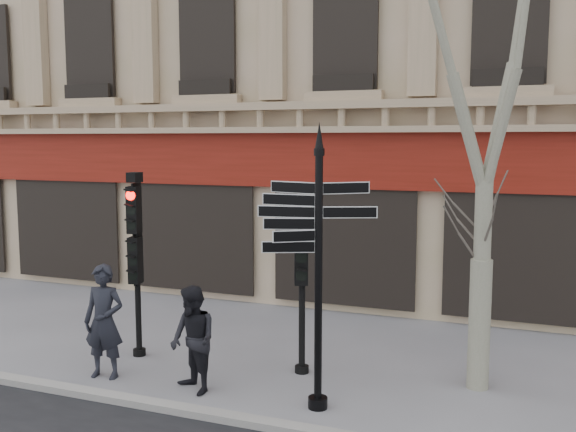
% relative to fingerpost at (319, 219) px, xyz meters
% --- Properties ---
extents(ground, '(80.00, 80.00, 0.00)m').
position_rel_fingerpost_xyz_m(ground, '(-1.18, 0.47, -2.91)').
color(ground, slate).
rests_on(ground, ground).
extents(kerb, '(80.00, 0.25, 0.12)m').
position_rel_fingerpost_xyz_m(kerb, '(-1.18, -0.93, -2.85)').
color(kerb, gray).
rests_on(kerb, ground).
extents(fingerpost, '(2.18, 2.18, 4.33)m').
position_rel_fingerpost_xyz_m(fingerpost, '(0.00, 0.00, 0.00)').
color(fingerpost, black).
rests_on(fingerpost, ground).
extents(traffic_signal_main, '(0.43, 0.35, 3.47)m').
position_rel_fingerpost_xyz_m(traffic_signal_main, '(-3.93, 1.05, -0.71)').
color(traffic_signal_main, black).
rests_on(traffic_signal_main, ground).
extents(traffic_signal_secondary, '(0.52, 0.45, 2.58)m').
position_rel_fingerpost_xyz_m(traffic_signal_secondary, '(-0.74, 1.32, -1.11)').
color(traffic_signal_secondary, black).
rests_on(traffic_signal_secondary, ground).
extents(plane_tree, '(3.13, 3.13, 8.31)m').
position_rel_fingerpost_xyz_m(plane_tree, '(2.20, 1.72, 2.92)').
color(plane_tree, '#9C9680').
rests_on(plane_tree, ground).
extents(pedestrian_a, '(0.78, 0.57, 1.97)m').
position_rel_fingerpost_xyz_m(pedestrian_a, '(-3.82, -0.10, -1.92)').
color(pedestrian_a, black).
rests_on(pedestrian_a, ground).
extents(pedestrian_b, '(1.07, 1.00, 1.74)m').
position_rel_fingerpost_xyz_m(pedestrian_b, '(-2.07, -0.14, -2.03)').
color(pedestrian_b, black).
rests_on(pedestrian_b, ground).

